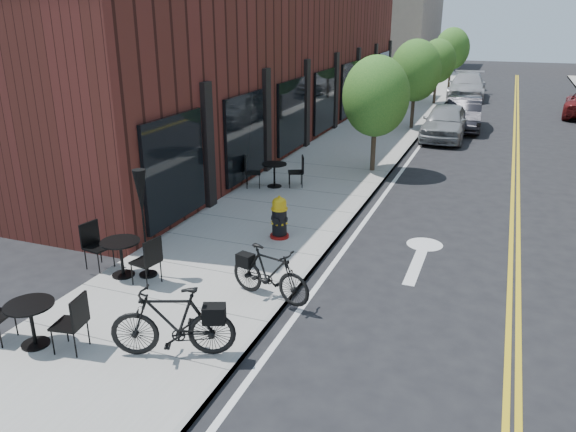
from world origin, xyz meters
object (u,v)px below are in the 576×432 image
at_px(bistro_set_a, 31,318).
at_px(parked_car_b, 463,114).
at_px(parked_car_a, 445,122).
at_px(parked_car_c, 467,86).
at_px(bicycle_left, 173,322).
at_px(bistro_set_b, 121,253).
at_px(bistro_set_c, 274,172).
at_px(bicycle_right, 270,273).
at_px(patio_umbrella, 141,201).
at_px(fire_hydrant, 279,218).

distance_m(bistro_set_a, parked_car_b, 22.18).
distance_m(parked_car_a, parked_car_c, 13.03).
height_order(bicycle_left, bistro_set_b, bicycle_left).
bearing_deg(bistro_set_a, bistro_set_c, 79.00).
height_order(bistro_set_b, parked_car_a, parked_car_a).
xyz_separation_m(bicycle_right, parked_car_b, (1.90, 18.83, 0.08)).
bearing_deg(bistro_set_b, bistro_set_a, -74.15).
bearing_deg(parked_car_b, bistro_set_c, -114.48).
relative_size(bicycle_left, bistro_set_a, 1.07).
bearing_deg(parked_car_a, patio_umbrella, -103.29).
bearing_deg(bistro_set_c, bicycle_right, -92.26).
height_order(bicycle_right, parked_car_a, parked_car_a).
bearing_deg(bistro_set_b, parked_car_a, 85.04).
bearing_deg(parked_car_c, bistro_set_a, -99.27).
bearing_deg(parked_car_a, parked_car_b, 79.05).
distance_m(fire_hydrant, bistro_set_c, 4.14).
height_order(bicycle_right, patio_umbrella, patio_umbrella).
distance_m(fire_hydrant, patio_umbrella, 3.55).
xyz_separation_m(fire_hydrant, bicycle_right, (0.98, -2.91, 0.03)).
height_order(bistro_set_a, bistro_set_b, bistro_set_b).
xyz_separation_m(parked_car_a, parked_car_b, (0.54, 2.58, -0.03)).
xyz_separation_m(bistro_set_c, parked_car_b, (4.57, 12.14, 0.12)).
bearing_deg(fire_hydrant, bistro_set_c, 113.14).
height_order(bicycle_left, parked_car_b, parked_car_b).
distance_m(bicycle_right, parked_car_a, 16.31).
relative_size(bicycle_left, bistro_set_b, 1.04).
xyz_separation_m(fire_hydrant, parked_car_a, (2.34, 13.34, 0.14)).
xyz_separation_m(bistro_set_b, patio_umbrella, (0.47, 0.19, 1.11)).
xyz_separation_m(parked_car_a, parked_car_c, (-0.11, 13.03, 0.04)).
bearing_deg(parked_car_a, bicycle_left, -95.48).
xyz_separation_m(bicycle_right, bistro_set_b, (-3.19, -0.17, -0.02)).
distance_m(bicycle_right, parked_car_b, 18.93).
xyz_separation_m(bistro_set_a, bistro_set_b, (-0.25, 2.64, 0.01)).
distance_m(bicycle_left, bistro_set_b, 3.25).
bearing_deg(fire_hydrant, bistro_set_b, -126.57).
height_order(bistro_set_b, parked_car_c, parked_car_c).
height_order(bistro_set_a, parked_car_c, parked_car_c).
bearing_deg(parked_car_c, bistro_set_c, -101.67).
height_order(fire_hydrant, bistro_set_a, fire_hydrant).
height_order(fire_hydrant, parked_car_b, parked_car_b).
xyz_separation_m(fire_hydrant, bicycle_left, (0.30, -5.15, 0.09)).
bearing_deg(bicycle_right, patio_umbrella, 102.63).
bearing_deg(parked_car_b, bistro_set_b, -108.84).
height_order(bistro_set_a, parked_car_a, parked_car_a).
bearing_deg(parked_car_a, bistro_set_a, -101.90).
relative_size(parked_car_b, parked_car_c, 0.80).
bearing_deg(bicycle_left, fire_hydrant, 161.79).
height_order(fire_hydrant, parked_car_c, parked_car_c).
bearing_deg(parked_car_c, bicycle_right, -94.26).
relative_size(bistro_set_b, bistro_set_c, 1.05).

